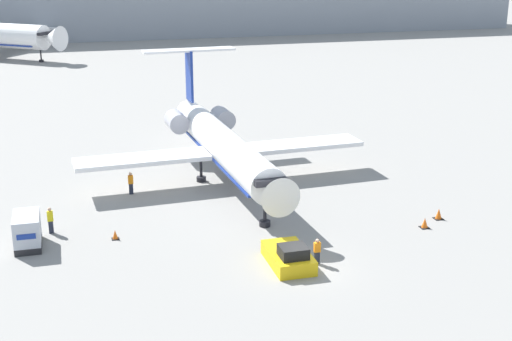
# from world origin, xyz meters

# --- Properties ---
(ground_plane) EXTENTS (600.00, 600.00, 0.00)m
(ground_plane) POSITION_xyz_m (0.00, 0.00, 0.00)
(ground_plane) COLOR gray
(terminal_building) EXTENTS (180.00, 16.80, 15.51)m
(terminal_building) POSITION_xyz_m (0.00, 120.00, 7.78)
(terminal_building) COLOR #8C939E
(terminal_building) RESTS_ON ground
(airplane_main) EXTENTS (24.40, 26.41, 9.54)m
(airplane_main) POSITION_xyz_m (-0.74, 17.72, 3.24)
(airplane_main) COLOR white
(airplane_main) RESTS_ON ground
(pushback_tug) EXTENTS (2.37, 4.31, 1.61)m
(pushback_tug) POSITION_xyz_m (-0.52, 0.64, 0.58)
(pushback_tug) COLOR yellow
(pushback_tug) RESTS_ON ground
(luggage_cart) EXTENTS (1.68, 3.14, 2.21)m
(luggage_cart) POSITION_xyz_m (-16.16, 7.88, 1.11)
(luggage_cart) COLOR #232326
(luggage_cart) RESTS_ON ground
(worker_near_tug) EXTENTS (0.40, 0.24, 1.67)m
(worker_near_tug) POSITION_xyz_m (1.22, 0.33, 0.87)
(worker_near_tug) COLOR #232838
(worker_near_tug) RESTS_ON ground
(worker_by_wing) EXTENTS (0.40, 0.25, 1.81)m
(worker_by_wing) POSITION_xyz_m (-8.56, 16.52, 0.96)
(worker_by_wing) COLOR #232838
(worker_by_wing) RESTS_ON ground
(worker_on_apron) EXTENTS (0.40, 0.26, 1.87)m
(worker_on_apron) POSITION_xyz_m (-14.71, 9.86, 0.99)
(worker_on_apron) COLOR #232838
(worker_on_apron) RESTS_ON ground
(traffic_cone_left) EXTENTS (0.51, 0.51, 0.65)m
(traffic_cone_left) POSITION_xyz_m (-10.56, 7.63, 0.31)
(traffic_cone_left) COLOR black
(traffic_cone_left) RESTS_ON ground
(traffic_cone_right) EXTENTS (0.63, 0.63, 0.73)m
(traffic_cone_right) POSITION_xyz_m (10.56, 3.88, 0.35)
(traffic_cone_right) COLOR black
(traffic_cone_right) RESTS_ON ground
(traffic_cone_mid) EXTENTS (0.65, 0.65, 0.79)m
(traffic_cone_mid) POSITION_xyz_m (12.34, 5.14, 0.38)
(traffic_cone_mid) COLOR black
(traffic_cone_mid) RESTS_ON ground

